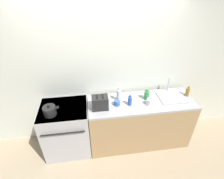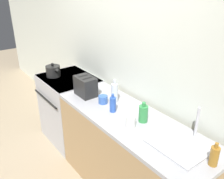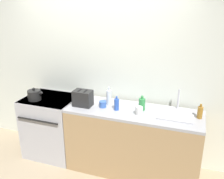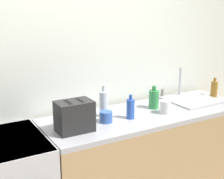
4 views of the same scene
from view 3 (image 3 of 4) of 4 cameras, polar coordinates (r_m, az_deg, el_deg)
ground_plane at (r=3.71m, az=-6.70°, el=-18.41°), size 12.00×12.00×0.00m
wall_back at (r=3.66m, az=-2.89°, el=4.28°), size 8.00×0.05×2.60m
stove at (r=3.95m, az=-13.50°, el=-7.98°), size 0.76×0.67×0.93m
counter_block at (r=3.49m, az=4.78°, el=-11.69°), size 1.77×0.61×0.93m
kettle at (r=3.73m, az=-17.32°, el=-1.20°), size 0.23×0.19×0.18m
toaster at (r=3.38m, az=-6.68°, el=-1.98°), size 0.25×0.17×0.21m
sink_tray at (r=3.25m, az=14.46°, el=-5.26°), size 0.44×0.42×0.28m
bottle_amber at (r=3.21m, az=19.47°, el=-4.93°), size 0.06×0.06×0.19m
bottle_green at (r=3.27m, az=6.85°, el=-3.31°), size 0.08×0.08×0.19m
bottle_clear at (r=3.40m, az=-0.70°, el=-1.75°), size 0.07×0.07×0.25m
bottle_blue at (r=3.24m, az=1.05°, el=-3.39°), size 0.06×0.06×0.19m
cup_blue at (r=3.34m, az=-2.11°, el=-3.37°), size 0.10×0.10×0.08m
cup_white at (r=3.15m, az=6.22°, el=-4.84°), size 0.09×0.09×0.11m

